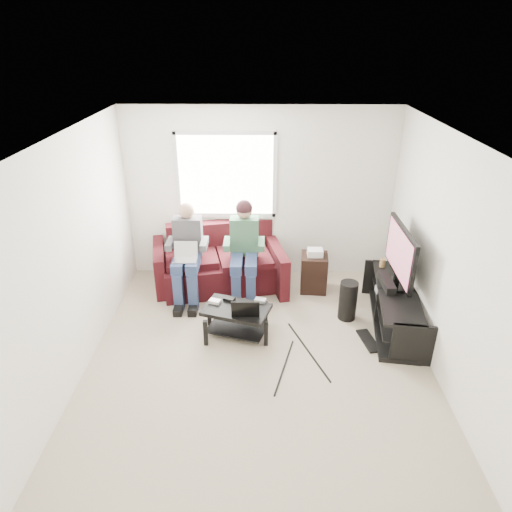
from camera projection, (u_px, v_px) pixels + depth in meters
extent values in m
plane|color=beige|center=(259.00, 361.00, 5.39)|extent=(4.50, 4.50, 0.00)
plane|color=white|center=(259.00, 139.00, 4.24)|extent=(4.50, 4.50, 0.00)
plane|color=white|center=(260.00, 195.00, 6.83)|extent=(4.50, 0.00, 4.50)
plane|color=white|center=(257.00, 431.00, 2.80)|extent=(4.50, 0.00, 4.50)
plane|color=white|center=(71.00, 262.00, 4.84)|extent=(0.00, 4.50, 4.50)
plane|color=white|center=(449.00, 265.00, 4.79)|extent=(0.00, 4.50, 4.50)
cube|color=white|center=(226.00, 175.00, 6.69)|extent=(1.40, 0.01, 1.20)
cube|color=silver|center=(226.00, 176.00, 6.68)|extent=(1.48, 0.04, 1.28)
cube|color=#3F0F14|center=(219.00, 273.00, 6.89)|extent=(1.76, 1.17, 0.45)
cube|color=#3F0F14|center=(220.00, 235.00, 7.02)|extent=(1.62, 0.53, 0.46)
cube|color=#3F0F14|center=(160.00, 267.00, 6.85)|extent=(0.35, 0.97, 0.64)
cube|color=#3F0F14|center=(277.00, 268.00, 6.83)|extent=(0.35, 0.97, 0.64)
cube|color=#3F0F14|center=(191.00, 257.00, 6.75)|extent=(0.88, 0.88, 0.10)
cube|color=#3F0F14|center=(245.00, 257.00, 6.74)|extent=(0.88, 0.88, 0.10)
cube|color=navy|center=(179.00, 264.00, 6.30)|extent=(0.16, 0.45, 0.14)
cube|color=navy|center=(193.00, 264.00, 6.30)|extent=(0.16, 0.45, 0.14)
cube|color=navy|center=(178.00, 292.00, 6.29)|extent=(0.13, 0.13, 0.55)
cube|color=navy|center=(193.00, 292.00, 6.28)|extent=(0.13, 0.13, 0.55)
cube|color=#505055|center=(188.00, 236.00, 6.47)|extent=(0.40, 0.22, 0.55)
sphere|color=tan|center=(187.00, 211.00, 6.32)|extent=(0.22, 0.22, 0.22)
cube|color=navy|center=(237.00, 264.00, 6.29)|extent=(0.16, 0.45, 0.14)
cube|color=navy|center=(251.00, 264.00, 6.29)|extent=(0.16, 0.45, 0.14)
cube|color=navy|center=(236.00, 292.00, 6.28)|extent=(0.13, 0.13, 0.55)
cube|color=navy|center=(251.00, 292.00, 6.28)|extent=(0.13, 0.13, 0.55)
cube|color=#4A4D4D|center=(244.00, 236.00, 6.46)|extent=(0.40, 0.22, 0.55)
sphere|color=tan|center=(244.00, 211.00, 6.31)|extent=(0.22, 0.22, 0.22)
sphere|color=#31181D|center=(244.00, 208.00, 6.29)|extent=(0.23, 0.23, 0.23)
cube|color=black|center=(236.00, 310.00, 5.70)|extent=(0.92, 0.71, 0.05)
cube|color=black|center=(237.00, 329.00, 5.83)|extent=(0.81, 0.61, 0.02)
cube|color=black|center=(206.00, 333.00, 5.60)|extent=(0.05, 0.05, 0.35)
cube|color=black|center=(266.00, 333.00, 5.59)|extent=(0.05, 0.05, 0.35)
cube|color=black|center=(209.00, 313.00, 5.99)|extent=(0.05, 0.05, 0.35)
cube|color=black|center=(266.00, 314.00, 5.98)|extent=(0.05, 0.05, 0.35)
cube|color=silver|center=(215.00, 301.00, 5.79)|extent=(0.16, 0.13, 0.04)
cube|color=black|center=(229.00, 299.00, 5.84)|extent=(0.16, 0.14, 0.04)
cube|color=gray|center=(260.00, 300.00, 5.81)|extent=(0.16, 0.12, 0.04)
cube|color=black|center=(397.00, 291.00, 5.83)|extent=(0.71, 1.68, 0.04)
cube|color=black|center=(395.00, 307.00, 5.94)|extent=(0.66, 1.61, 0.03)
cube|color=black|center=(392.00, 323.00, 6.04)|extent=(0.71, 1.68, 0.06)
cube|color=black|center=(413.00, 345.00, 5.23)|extent=(0.49, 0.11, 0.54)
cube|color=black|center=(381.00, 278.00, 6.65)|extent=(0.49, 0.11, 0.54)
cube|color=black|center=(396.00, 284.00, 5.90)|extent=(0.12, 0.40, 0.04)
cube|color=black|center=(397.00, 279.00, 5.86)|extent=(0.06, 0.06, 0.12)
cube|color=black|center=(401.00, 252.00, 5.69)|extent=(0.05, 1.10, 0.65)
cube|color=#DA3376|center=(398.00, 252.00, 5.69)|extent=(0.01, 1.01, 0.58)
cube|color=black|center=(387.00, 282.00, 5.89)|extent=(0.12, 0.50, 0.10)
cylinder|color=#9B7543|center=(383.00, 263.00, 6.36)|extent=(0.08, 0.08, 0.12)
cube|color=silver|center=(404.00, 322.00, 5.56)|extent=(0.30, 0.22, 0.06)
cube|color=gray|center=(390.00, 292.00, 6.18)|extent=(0.34, 0.26, 0.08)
cube|color=black|center=(396.00, 306.00, 5.87)|extent=(0.38, 0.30, 0.07)
cylinder|color=black|center=(348.00, 300.00, 6.09)|extent=(0.24, 0.24, 0.54)
cube|color=black|center=(368.00, 341.00, 5.72)|extent=(0.24, 0.49, 0.03)
cube|color=black|center=(314.00, 273.00, 6.77)|extent=(0.38, 0.38, 0.57)
cube|color=silver|center=(315.00, 252.00, 6.62)|extent=(0.22, 0.18, 0.10)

